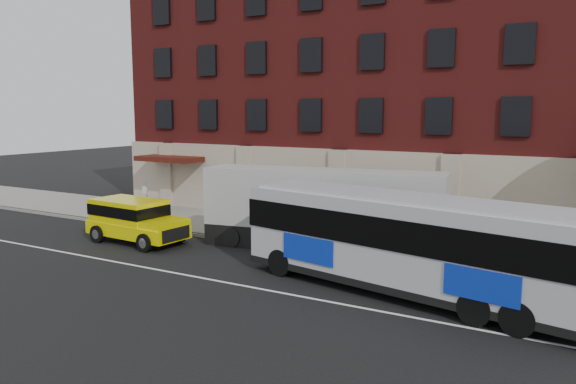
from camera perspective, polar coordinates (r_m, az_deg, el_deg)
The scene contains 9 objects.
ground at distance 21.28m, azimuth -8.79°, elevation -8.98°, with size 120.00×120.00×0.00m, color black.
sidewalk at distance 28.57m, azimuth 2.61°, elevation -4.25°, with size 60.00×6.00×0.15m, color gray.
kerb at distance 26.02m, azimuth -0.46°, elevation -5.50°, with size 60.00×0.25×0.15m, color gray.
lane_line at distance 21.65m, azimuth -7.95°, elevation -8.64°, with size 60.00×0.12×0.01m, color white.
building at distance 35.14m, azimuth 8.75°, elevation 10.33°, with size 30.00×12.10×15.00m.
sign_pole at distance 30.96m, azimuth -14.00°, elevation -0.92°, with size 0.30×0.20×2.50m.
city_bus at distance 19.66m, azimuth 11.98°, elevation -4.82°, with size 12.74×5.01×3.42m.
yellow_suv at distance 27.97m, azimuth -15.19°, elevation -2.53°, with size 5.40×2.61×2.03m.
shipping_container at distance 25.61m, azimuth 3.49°, elevation -1.82°, with size 11.05×4.05×3.61m.
Camera 1 is at (12.84, -15.76, 6.29)m, focal length 35.53 mm.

